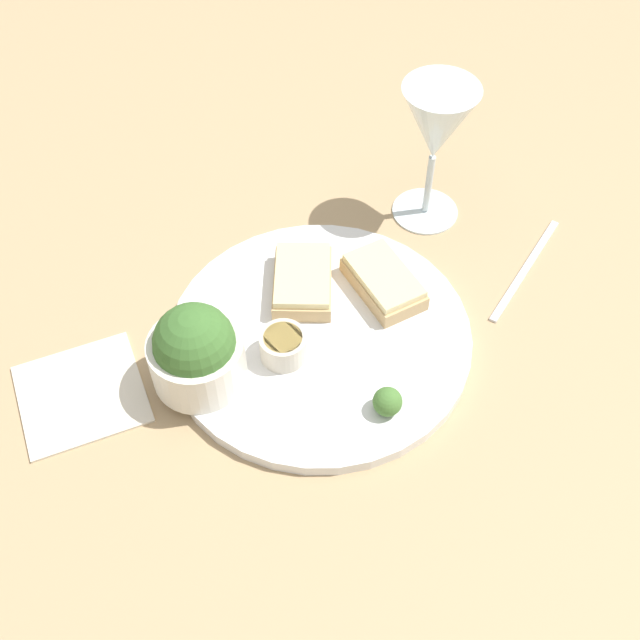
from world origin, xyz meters
name	(u,v)px	position (x,y,z in m)	size (l,w,h in m)	color
ground_plane	(320,341)	(0.00, 0.00, 0.00)	(4.00, 4.00, 0.00)	tan
dinner_plate	(320,337)	(0.00, 0.00, 0.01)	(0.30, 0.30, 0.01)	white
salad_bowl	(196,351)	(0.01, -0.13, 0.05)	(0.09, 0.09, 0.09)	silver
sauce_ramekin	(283,345)	(0.02, -0.04, 0.03)	(0.05, 0.05, 0.03)	beige
cheese_toast_near	(306,280)	(-0.06, 0.00, 0.03)	(0.10, 0.08, 0.03)	tan
cheese_toast_far	(384,281)	(-0.03, 0.08, 0.03)	(0.10, 0.07, 0.03)	tan
wine_glass	(436,129)	(-0.14, 0.17, 0.12)	(0.08, 0.08, 0.17)	silver
garnish	(388,402)	(0.11, 0.03, 0.03)	(0.03, 0.03, 0.03)	#477533
napkin	(81,393)	(-0.01, -0.24, 0.00)	(0.12, 0.13, 0.01)	beige
fork	(526,268)	(-0.02, 0.24, 0.00)	(0.12, 0.13, 0.01)	silver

